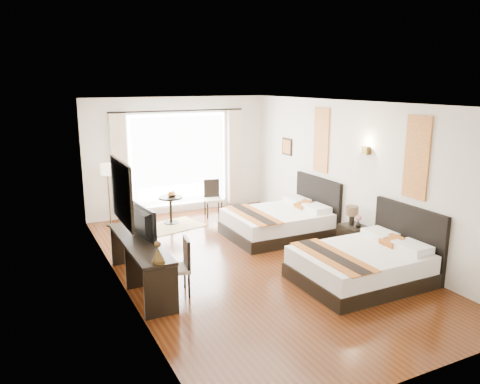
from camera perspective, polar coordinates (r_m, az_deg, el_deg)
name	(u,v)px	position (r m, az deg, el deg)	size (l,w,h in m)	color
floor	(250,263)	(8.44, 1.22, -8.60)	(4.50, 7.50, 0.01)	#3E1A0B
ceiling	(251,104)	(7.84, 1.32, 10.73)	(4.50, 7.50, 0.02)	white
wall_headboard	(354,175)	(9.25, 13.69, 2.07)	(0.01, 7.50, 2.80)	silver
wall_desk	(118,200)	(7.28, -14.59, -0.97)	(0.01, 7.50, 2.80)	silver
wall_window	(179,156)	(11.41, -7.50, 4.41)	(4.50, 0.01, 2.80)	silver
wall_entry	(421,257)	(5.14, 21.17, -7.45)	(4.50, 0.01, 2.80)	silver
window_glass	(179,160)	(11.41, -7.46, 3.90)	(2.40, 0.02, 2.20)	white
sheer_curtain	(180,160)	(11.36, -7.36, 3.86)	(2.30, 0.02, 2.10)	white
drape_left	(119,166)	(10.95, -14.48, 3.08)	(0.35, 0.14, 2.35)	beige
drape_right	(235,157)	(11.87, -0.65, 4.27)	(0.35, 0.14, 2.35)	beige
art_panel_near	(417,158)	(8.07, 20.74, 3.95)	(0.03, 0.50, 1.35)	maroon
art_panel_far	(321,140)	(9.99, 9.88, 6.25)	(0.03, 0.50, 1.35)	maroon
wall_sconce	(366,150)	(8.86, 15.12, 4.92)	(0.10, 0.14, 0.14)	#483519
mirror_frame	(122,192)	(7.12, -14.24, -0.03)	(0.04, 1.25, 0.95)	black
mirror_glass	(123,192)	(7.13, -14.04, 0.00)	(0.01, 1.12, 0.82)	white
bed_near	(365,263)	(7.84, 14.96, -8.42)	(2.04, 1.59, 1.15)	black
bed_far	(281,221)	(9.80, 4.97, -3.60)	(2.06, 1.61, 1.16)	black
nightstand	(354,239)	(9.14, 13.71, -5.54)	(0.42, 0.52, 0.50)	black
table_lamp	(352,212)	(9.04, 13.50, -2.40)	(0.23, 0.23, 0.37)	black
vase	(358,224)	(8.96, 14.21, -3.82)	(0.13, 0.13, 0.13)	black
console_desk	(141,264)	(7.52, -12.00, -8.57)	(0.50, 2.20, 0.76)	black
television	(138,223)	(7.43, -12.31, -3.70)	(0.88, 0.12, 0.51)	black
bronze_figurine	(158,253)	(6.43, -9.95, -7.38)	(0.18, 0.18, 0.27)	#483519
desk_chair	(177,278)	(7.22, -7.70, -10.30)	(0.46, 0.46, 0.87)	beige
floor_lamp	(107,174)	(10.61, -15.85, 2.17)	(0.28, 0.28, 1.41)	black
side_table	(171,210)	(10.69, -8.43, -2.19)	(0.55, 0.55, 0.63)	black
fruit_bowl	(172,195)	(10.60, -8.32, -0.40)	(0.23, 0.23, 0.06)	#4E2F1C
window_chair	(213,205)	(11.22, -3.31, -1.59)	(0.48, 0.48, 0.86)	beige
jute_rug	(171,226)	(10.53, -8.41, -4.17)	(1.35, 0.92, 0.01)	tan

